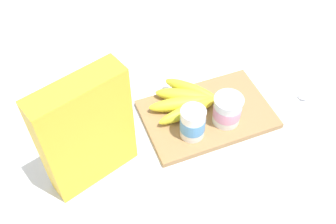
% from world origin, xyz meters
% --- Properties ---
extents(ground_plane, '(2.40, 2.40, 0.00)m').
position_xyz_m(ground_plane, '(0.00, 0.00, 0.00)').
color(ground_plane, white).
extents(cutting_board, '(0.34, 0.22, 0.02)m').
position_xyz_m(cutting_board, '(0.00, 0.00, 0.01)').
color(cutting_board, '#A37A4C').
rests_on(cutting_board, ground_plane).
extents(cereal_box, '(0.22, 0.12, 0.30)m').
position_xyz_m(cereal_box, '(0.33, 0.06, 0.15)').
color(cereal_box, yellow).
rests_on(cereal_box, ground_plane).
extents(yogurt_cup_front, '(0.08, 0.08, 0.08)m').
position_xyz_m(yogurt_cup_front, '(-0.03, 0.04, 0.06)').
color(yogurt_cup_front, white).
rests_on(yogurt_cup_front, cutting_board).
extents(yogurt_cup_back, '(0.06, 0.06, 0.09)m').
position_xyz_m(yogurt_cup_back, '(0.07, 0.05, 0.06)').
color(yogurt_cup_back, white).
rests_on(yogurt_cup_back, cutting_board).
extents(banana_bunch, '(0.20, 0.16, 0.04)m').
position_xyz_m(banana_bunch, '(0.04, -0.05, 0.04)').
color(banana_bunch, yellow).
rests_on(banana_bunch, cutting_board).
extents(spoon, '(0.13, 0.02, 0.01)m').
position_xyz_m(spoon, '(-0.26, 0.04, 0.01)').
color(spoon, silver).
rests_on(spoon, ground_plane).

